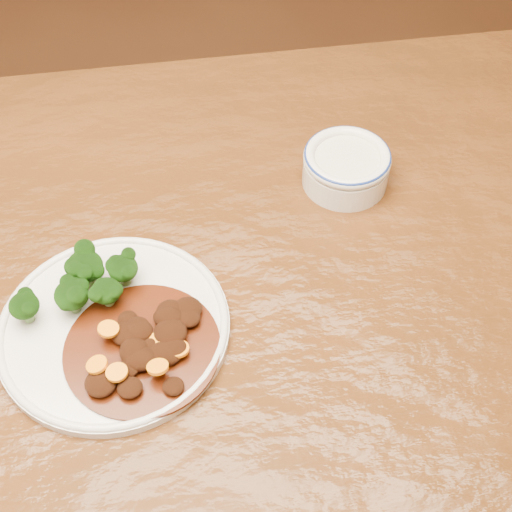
{
  "coord_description": "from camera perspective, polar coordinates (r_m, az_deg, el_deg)",
  "views": [
    {
      "loc": [
        0.12,
        -0.47,
        1.4
      ],
      "look_at": [
        0.16,
        0.05,
        0.77
      ],
      "focal_mm": 50.0,
      "sensor_mm": 36.0,
      "label": 1
    }
  ],
  "objects": [
    {
      "name": "dinner_plate",
      "position": [
        0.79,
        -11.31,
        -5.59
      ],
      "size": [
        0.25,
        0.25,
        0.02
      ],
      "rotation": [
        0.0,
        0.0,
        0.22
      ],
      "color": "silver",
      "rests_on": "dining_table"
    },
    {
      "name": "dip_bowl",
      "position": [
        0.91,
        7.23,
        7.16
      ],
      "size": [
        0.11,
        0.11,
        0.05
      ],
      "rotation": [
        0.0,
        0.0,
        -0.1
      ],
      "color": "silver",
      "rests_on": "dining_table"
    },
    {
      "name": "dining_table",
      "position": [
        0.88,
        -10.23,
        -7.14
      ],
      "size": [
        1.57,
        1.02,
        0.75
      ],
      "rotation": [
        0.0,
        0.0,
        0.09
      ],
      "color": "#4C260D",
      "rests_on": "ground"
    },
    {
      "name": "broccoli_florets",
      "position": [
        0.8,
        -13.7,
        -2.13
      ],
      "size": [
        0.14,
        0.08,
        0.04
      ],
      "color": "#67924B",
      "rests_on": "dinner_plate"
    },
    {
      "name": "mince_stew",
      "position": [
        0.76,
        -8.65,
        -6.96
      ],
      "size": [
        0.17,
        0.17,
        0.03
      ],
      "color": "#421807",
      "rests_on": "dinner_plate"
    }
  ]
}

